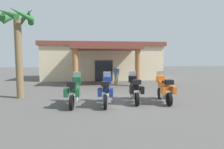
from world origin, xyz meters
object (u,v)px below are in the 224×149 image
object	(u,v)px
motorcycle_blue	(106,91)
palm_tree_roadside	(18,33)
motorcycle_orange	(165,89)
motel_building	(102,61)
motorcycle_green	(74,92)
motorcycle_black	(135,89)
pedestrian	(116,74)

from	to	relation	value
motorcycle_blue	palm_tree_roadside	distance (m)	6.16
motorcycle_blue	motorcycle_orange	world-z (taller)	same
motorcycle_orange	motel_building	bearing A→B (deg)	17.64
motorcycle_green	motorcycle_black	world-z (taller)	same
motorcycle_green	pedestrian	bearing A→B (deg)	-18.93
palm_tree_roadside	motorcycle_orange	bearing A→B (deg)	-15.43
motorcycle_orange	motorcycle_black	bearing A→B (deg)	87.57
motel_building	motorcycle_orange	distance (m)	12.07
palm_tree_roadside	motorcycle_black	bearing A→B (deg)	-16.91
motel_building	motorcycle_blue	world-z (taller)	motel_building
motel_building	motorcycle_black	size ratio (longest dim) A/B	5.94
motorcycle_blue	motorcycle_orange	bearing A→B (deg)	-77.75
motorcycle_black	motorcycle_orange	size ratio (longest dim) A/B	1.00
motorcycle_blue	palm_tree_roadside	world-z (taller)	palm_tree_roadside
motorcycle_orange	pedestrian	distance (m)	7.00
motorcycle_black	motorcycle_orange	xyz separation A→B (m)	(1.56, -0.25, 0.00)
motorcycle_orange	palm_tree_roadside	size ratio (longest dim) A/B	0.41
motorcycle_green	motorcycle_black	size ratio (longest dim) A/B	1.00
motorcycle_blue	pedestrian	bearing A→B (deg)	-4.03
motorcycle_black	motorcycle_blue	bearing A→B (deg)	110.63
motorcycle_orange	palm_tree_roadside	world-z (taller)	palm_tree_roadside
motel_building	motorcycle_black	world-z (taller)	motel_building
pedestrian	palm_tree_roadside	world-z (taller)	palm_tree_roadside
motel_building	motorcycle_green	distance (m)	12.12
motorcycle_blue	pedestrian	xyz separation A→B (m)	(1.67, 7.00, 0.25)
motorcycle_black	pedestrian	size ratio (longest dim) A/B	1.35
pedestrian	motorcycle_black	bearing A→B (deg)	13.90
motorcycle_blue	motorcycle_black	bearing A→B (deg)	-65.94
motorcycle_blue	motorcycle_black	size ratio (longest dim) A/B	1.00
motorcycle_black	palm_tree_roadside	bearing A→B (deg)	79.03
motorcycle_orange	pedestrian	size ratio (longest dim) A/B	1.35
motorcycle_green	pedestrian	size ratio (longest dim) A/B	1.35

